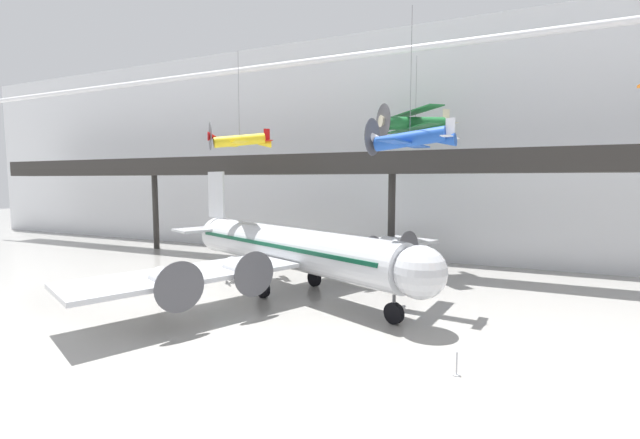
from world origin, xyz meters
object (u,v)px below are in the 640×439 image
Objects in this scene: airliner_silver_main at (287,248)px; suspended_plane_blue_trainer at (410,139)px; suspended_plane_green_biplane at (415,123)px; suspended_plane_yellow_lowwing at (239,141)px; stanchion_barrier at (457,368)px.

suspended_plane_blue_trainer is (9.53, -0.61, 7.88)m from airliner_silver_main.
suspended_plane_green_biplane is (-2.11, 11.56, 2.56)m from suspended_plane_blue_trainer.
stanchion_barrier is (20.11, -12.58, -11.73)m from suspended_plane_yellow_lowwing.
airliner_silver_main is at bearing 2.83° from suspended_plane_blue_trainer.
suspended_plane_yellow_lowwing reaches higher than stanchion_barrier.
suspended_plane_blue_trainer is (15.80, -3.51, -0.81)m from suspended_plane_yellow_lowwing.
suspended_plane_blue_trainer reaches higher than airliner_silver_main.
suspended_plane_green_biplane reaches higher than suspended_plane_blue_trainer.
suspended_plane_green_biplane is at bearing -73.13° from suspended_plane_blue_trainer.
suspended_plane_yellow_lowwing is at bearing -6.02° from suspended_plane_blue_trainer.
stanchion_barrier is (4.32, -9.07, -10.93)m from suspended_plane_blue_trainer.
stanchion_barrier is at bearing 67.57° from suspended_plane_green_biplane.
suspended_plane_yellow_lowwing is 16.20m from suspended_plane_blue_trainer.
airliner_silver_main is 16.85m from suspended_plane_green_biplane.
suspended_plane_green_biplane is at bearing 79.30° from airliner_silver_main.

